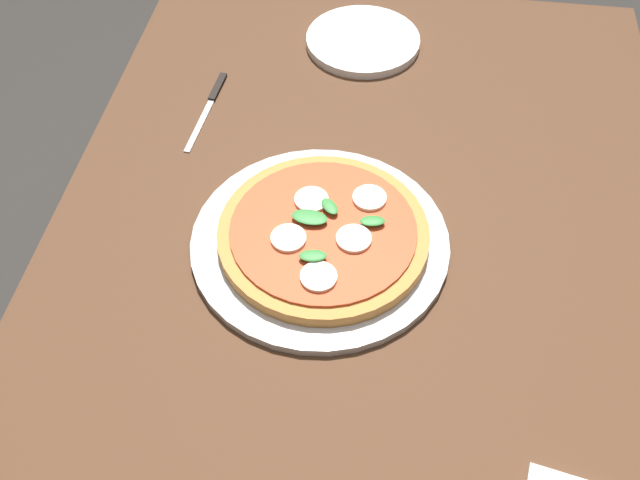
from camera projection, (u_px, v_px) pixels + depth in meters
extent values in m
cube|color=#4C301E|center=(359.00, 295.00, 0.92)|extent=(1.34, 0.84, 0.04)
cube|color=#4C301E|center=(225.00, 151.00, 1.59)|extent=(0.07, 0.07, 0.66)
cube|color=#4C301E|center=(541.00, 182.00, 1.53)|extent=(0.07, 0.07, 0.66)
cylinder|color=silver|center=(320.00, 242.00, 0.94)|extent=(0.33, 0.33, 0.01)
cylinder|color=#C6843F|center=(323.00, 235.00, 0.93)|extent=(0.27, 0.27, 0.02)
cylinder|color=#CC4723|center=(323.00, 229.00, 0.92)|extent=(0.24, 0.24, 0.00)
cylinder|color=white|center=(319.00, 277.00, 0.87)|extent=(0.04, 0.04, 0.00)
cylinder|color=white|center=(354.00, 239.00, 0.90)|extent=(0.04, 0.04, 0.00)
cylinder|color=white|center=(366.00, 198.00, 0.95)|extent=(0.04, 0.04, 0.00)
cylinder|color=white|center=(311.00, 200.00, 0.95)|extent=(0.04, 0.04, 0.00)
cylinder|color=white|center=(288.00, 238.00, 0.90)|extent=(0.04, 0.04, 0.00)
ellipsoid|color=#337F38|center=(313.00, 256.00, 0.88)|extent=(0.02, 0.04, 0.00)
ellipsoid|color=#337F38|center=(330.00, 206.00, 0.93)|extent=(0.03, 0.03, 0.00)
ellipsoid|color=#337F38|center=(310.00, 217.00, 0.92)|extent=(0.03, 0.05, 0.00)
ellipsoid|color=#337F38|center=(372.00, 221.00, 0.92)|extent=(0.02, 0.03, 0.00)
cylinder|color=white|center=(363.00, 41.00, 1.22)|extent=(0.19, 0.19, 0.01)
cube|color=black|center=(218.00, 87.00, 1.15)|extent=(0.07, 0.02, 0.01)
cube|color=silver|center=(199.00, 126.00, 1.09)|extent=(0.12, 0.02, 0.00)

